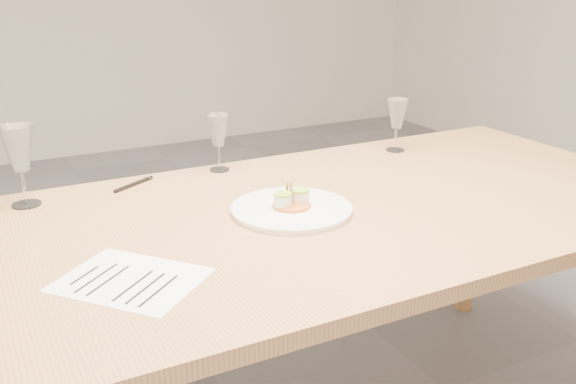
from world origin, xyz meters
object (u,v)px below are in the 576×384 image
dining_table (267,243)px  wine_glass_0 (19,150)px  recipe_sheet (130,280)px  wine_glass_1 (218,132)px  wine_glass_2 (397,115)px  ballpoint_pen (134,184)px  dinner_plate (292,208)px

dining_table → wine_glass_0: bearing=143.7°
recipe_sheet → wine_glass_1: bearing=13.5°
dining_table → wine_glass_2: size_ratio=13.30×
dining_table → wine_glass_2: 0.79m
dining_table → ballpoint_pen: ballpoint_pen is taller
dining_table → ballpoint_pen: 0.48m
wine_glass_1 → wine_glass_2: size_ratio=0.99×
dinner_plate → recipe_sheet: 0.51m
dining_table → wine_glass_1: size_ratio=13.49×
dining_table → wine_glass_0: 0.69m
dinner_plate → wine_glass_2: bearing=30.8°
ballpoint_pen → wine_glass_2: 0.91m
ballpoint_pen → wine_glass_0: wine_glass_0 is taller
wine_glass_0 → wine_glass_1: bearing=4.8°
recipe_sheet → dinner_plate: bearing=-19.4°
dining_table → recipe_sheet: (-0.39, -0.17, 0.07)m
ballpoint_pen → wine_glass_0: (-0.30, -0.02, 0.15)m
dining_table → ballpoint_pen: size_ratio=17.69×
recipe_sheet → wine_glass_2: bearing=-13.9°
dinner_plate → wine_glass_0: (-0.61, 0.38, 0.14)m
dinner_plate → wine_glass_0: bearing=148.1°
dinner_plate → wine_glass_1: 0.44m
ballpoint_pen → wine_glass_1: size_ratio=0.76×
dinner_plate → wine_glass_2: 0.70m
wine_glass_1 → wine_glass_2: (0.62, -0.07, 0.00)m
ballpoint_pen → dining_table: bearing=-92.0°
dining_table → wine_glass_1: (0.05, 0.44, 0.19)m
recipe_sheet → ballpoint_pen: 0.61m
wine_glass_1 → dinner_plate: bearing=-85.8°
wine_glass_2 → recipe_sheet: bearing=-153.2°
recipe_sheet → wine_glass_0: size_ratio=1.62×
dinner_plate → wine_glass_0: wine_glass_0 is taller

